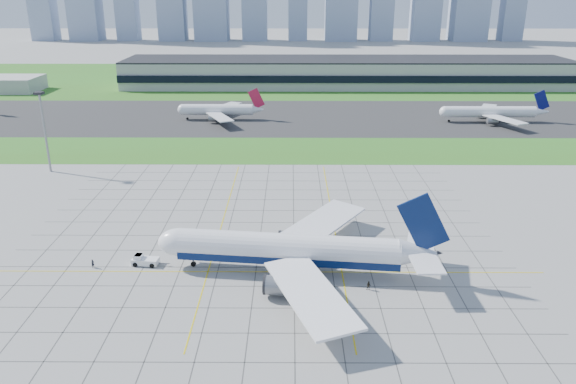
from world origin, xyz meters
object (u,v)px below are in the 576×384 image
distant_jet_1 (219,110)px  airliner (290,250)px  crew_far (369,286)px  crew_near (93,264)px  pushback_tug (144,260)px  light_mast (43,122)px  distant_jet_2 (491,112)px

distant_jet_1 → airliner: bearing=-77.3°
airliner → crew_far: airliner is taller
airliner → crew_far: bearing=-18.9°
crew_near → distant_jet_1: size_ratio=0.04×
airliner → distant_jet_1: (-31.82, 141.27, -0.66)m
pushback_tug → crew_far: bearing=-6.0°
pushback_tug → crew_far: (46.67, -10.41, -0.07)m
crew_near → crew_far: (57.19, -8.95, 0.00)m
light_mast → pushback_tug: light_mast is taller
crew_near → distant_jet_1: (9.90, 139.66, 3.55)m
pushback_tug → crew_near: pushback_tug is taller
crew_far → distant_jet_1: (-47.28, 148.61, 3.55)m
airliner → distant_jet_2: 162.73m
airliner → crew_far: size_ratio=32.10×
airliner → pushback_tug: 31.63m
airliner → distant_jet_1: size_ratio=1.41×
pushback_tug → crew_near: bearing=-165.5°
airliner → crew_near: airliner is taller
distant_jet_2 → airliner: bearing=-122.4°
airliner → crew_far: 17.62m
light_mast → distant_jet_2: bearing=23.2°
airliner → pushback_tug: bearing=-179.1°
light_mast → crew_near: (35.42, -65.33, -15.25)m
light_mast → airliner: light_mast is taller
airliner → distant_jet_2: bearing=64.1°
light_mast → distant_jet_2: (164.38, 70.43, -11.69)m
distant_jet_2 → light_mast: bearing=-156.8°
distant_jet_1 → distant_jet_2: (119.06, -3.90, 0.00)m
light_mast → airliner: bearing=-40.9°
crew_near → airliner: bearing=-53.6°
crew_near → light_mast: bearing=67.1°
crew_near → distant_jet_1: bearing=34.6°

